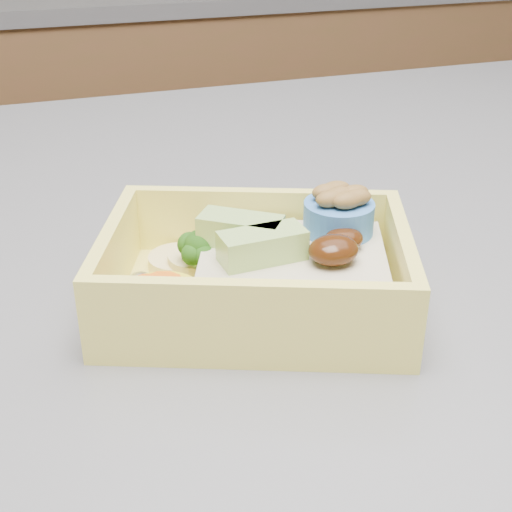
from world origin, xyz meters
name	(u,v)px	position (x,y,z in m)	size (l,w,h in m)	color
back_cabinets	(74,4)	(0.00, 1.23, 0.89)	(3.20, 0.62, 2.30)	brown
bento_box	(266,272)	(-0.06, -0.15, 0.94)	(0.19, 0.17, 0.06)	#FAEC67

